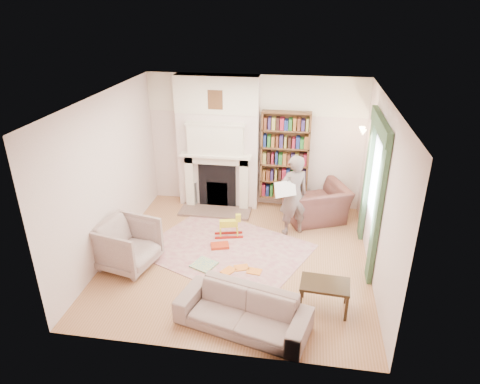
% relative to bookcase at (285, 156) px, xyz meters
% --- Properties ---
extents(floor, '(4.50, 4.50, 0.00)m').
position_rel_bookcase_xyz_m(floor, '(-0.65, -2.12, -1.18)').
color(floor, '#98613D').
rests_on(floor, ground).
extents(ceiling, '(4.50, 4.50, 0.00)m').
position_rel_bookcase_xyz_m(ceiling, '(-0.65, -2.12, 1.62)').
color(ceiling, white).
rests_on(ceiling, wall_back).
extents(wall_back, '(4.50, 0.00, 4.50)m').
position_rel_bookcase_xyz_m(wall_back, '(-0.65, 0.13, 0.22)').
color(wall_back, white).
rests_on(wall_back, floor).
extents(wall_front, '(4.50, 0.00, 4.50)m').
position_rel_bookcase_xyz_m(wall_front, '(-0.65, -4.37, 0.22)').
color(wall_front, white).
rests_on(wall_front, floor).
extents(wall_left, '(0.00, 4.50, 4.50)m').
position_rel_bookcase_xyz_m(wall_left, '(-2.90, -2.12, 0.22)').
color(wall_left, white).
rests_on(wall_left, floor).
extents(wall_right, '(0.00, 4.50, 4.50)m').
position_rel_bookcase_xyz_m(wall_right, '(1.60, -2.12, 0.22)').
color(wall_right, white).
rests_on(wall_right, floor).
extents(fireplace, '(1.70, 0.58, 2.80)m').
position_rel_bookcase_xyz_m(fireplace, '(-1.40, -0.07, 0.21)').
color(fireplace, white).
rests_on(fireplace, floor).
extents(bookcase, '(1.00, 0.24, 1.85)m').
position_rel_bookcase_xyz_m(bookcase, '(0.00, 0.00, 0.00)').
color(bookcase, brown).
rests_on(bookcase, floor).
extents(window, '(0.02, 0.90, 1.30)m').
position_rel_bookcase_xyz_m(window, '(1.58, -1.72, 0.27)').
color(window, silver).
rests_on(window, wall_right).
extents(curtain_left, '(0.07, 0.32, 2.40)m').
position_rel_bookcase_xyz_m(curtain_left, '(1.55, -2.42, 0.02)').
color(curtain_left, '#314C33').
rests_on(curtain_left, floor).
extents(curtain_right, '(0.07, 0.32, 2.40)m').
position_rel_bookcase_xyz_m(curtain_right, '(1.55, -1.02, 0.02)').
color(curtain_right, '#314C33').
rests_on(curtain_right, floor).
extents(pelmet, '(0.09, 1.70, 0.24)m').
position_rel_bookcase_xyz_m(pelmet, '(1.54, -1.72, 1.20)').
color(pelmet, '#314C33').
rests_on(pelmet, wall_right).
extents(wall_sconce, '(0.20, 0.24, 0.24)m').
position_rel_bookcase_xyz_m(wall_sconce, '(1.38, -0.62, 0.72)').
color(wall_sconce, gold).
rests_on(wall_sconce, wall_right).
extents(rug, '(3.33, 3.01, 0.01)m').
position_rel_bookcase_xyz_m(rug, '(-0.90, -1.93, -1.17)').
color(rug, '#C0AC91').
rests_on(rug, floor).
extents(armchair_reading, '(1.46, 1.38, 0.75)m').
position_rel_bookcase_xyz_m(armchair_reading, '(0.70, -0.51, -0.80)').
color(armchair_reading, '#4C2929').
rests_on(armchair_reading, floor).
extents(armchair_left, '(1.07, 1.05, 0.82)m').
position_rel_bookcase_xyz_m(armchair_left, '(-2.43, -2.66, -0.77)').
color(armchair_left, '#BFB59E').
rests_on(armchair_left, floor).
extents(sofa, '(1.96, 1.16, 0.54)m').
position_rel_bookcase_xyz_m(sofa, '(-0.30, -3.84, -0.91)').
color(sofa, gray).
rests_on(sofa, floor).
extents(man_reading, '(0.69, 0.62, 1.60)m').
position_rel_bookcase_xyz_m(man_reading, '(0.25, -1.11, -0.38)').
color(man_reading, '#63544F').
rests_on(man_reading, floor).
extents(newspaper, '(0.42, 0.30, 0.28)m').
position_rel_bookcase_xyz_m(newspaper, '(0.10, -1.31, -0.17)').
color(newspaper, white).
rests_on(newspaper, man_reading).
extents(coffee_table, '(0.73, 0.50, 0.45)m').
position_rel_bookcase_xyz_m(coffee_table, '(0.81, -3.28, -0.95)').
color(coffee_table, '#312211').
rests_on(coffee_table, floor).
extents(paraffin_heater, '(0.32, 0.32, 0.55)m').
position_rel_bookcase_xyz_m(paraffin_heater, '(-1.98, -0.22, -0.90)').
color(paraffin_heater, '#9B9EA2').
rests_on(paraffin_heater, floor).
extents(rocking_horse, '(0.57, 0.33, 0.47)m').
position_rel_bookcase_xyz_m(rocking_horse, '(-0.93, -1.46, -0.94)').
color(rocking_horse, yellow).
rests_on(rocking_horse, rug).
extents(board_game, '(0.49, 0.49, 0.03)m').
position_rel_bookcase_xyz_m(board_game, '(-1.18, -2.49, -1.15)').
color(board_game, '#F1D955').
rests_on(board_game, rug).
extents(game_box_lid, '(0.38, 0.31, 0.05)m').
position_rel_bookcase_xyz_m(game_box_lid, '(-1.03, -1.87, -1.14)').
color(game_box_lid, '#AF2E14').
rests_on(game_box_lid, rug).
extents(comic_annuals, '(0.70, 0.40, 0.02)m').
position_rel_bookcase_xyz_m(comic_annuals, '(-0.52, -2.53, -1.16)').
color(comic_annuals, red).
rests_on(comic_annuals, rug).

